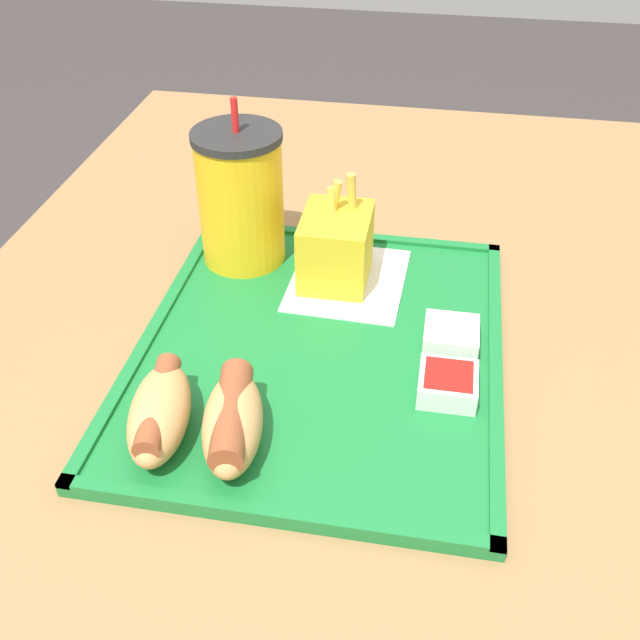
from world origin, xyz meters
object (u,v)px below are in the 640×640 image
hot_dog_near (233,421)px  soda_cup (241,197)px  sauce_cup_ketchup (448,384)px  hot_dog_far (160,412)px  sauce_cup_mayo (451,338)px  fries_carton (336,247)px

hot_dog_near → soda_cup: bearing=12.9°
hot_dog_near → sauce_cup_ketchup: 0.19m
soda_cup → hot_dog_far: (-0.27, -0.00, -0.05)m
sauce_cup_mayo → fries_carton: bearing=52.2°
fries_carton → sauce_cup_mayo: 0.16m
hot_dog_far → hot_dog_near: same height
hot_dog_near → sauce_cup_ketchup: (0.09, -0.17, -0.01)m
sauce_cup_mayo → hot_dog_near: bearing=132.5°
fries_carton → sauce_cup_ketchup: fries_carton is taller
hot_dog_near → fries_carton: fries_carton is taller
fries_carton → sauce_cup_mayo: fries_carton is taller
soda_cup → sauce_cup_mayo: 0.27m
soda_cup → sauce_cup_ketchup: (-0.18, -0.23, -0.06)m
hot_dog_near → sauce_cup_mayo: hot_dog_near is taller
hot_dog_far → sauce_cup_ketchup: 0.25m
hot_dog_near → fries_carton: 0.25m
soda_cup → hot_dog_near: 0.29m
hot_dog_far → fries_carton: fries_carton is taller
hot_dog_near → sauce_cup_ketchup: bearing=-61.8°
hot_dog_far → fries_carton: 0.27m
hot_dog_near → hot_dog_far: bearing=90.0°
fries_carton → sauce_cup_ketchup: 0.20m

